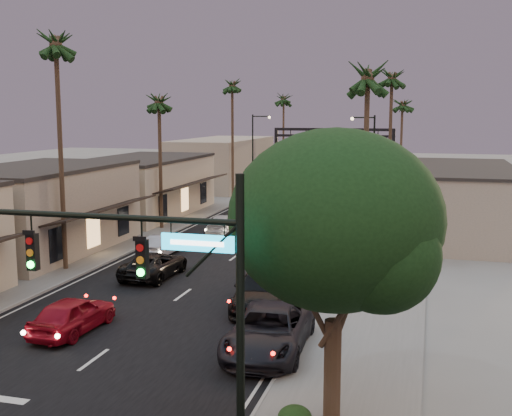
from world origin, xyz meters
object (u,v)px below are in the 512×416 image
Objects in this scene: corner_tree at (337,227)px; palm_ld at (232,82)px; streetlight_left at (255,148)px; oncoming_pickup at (154,265)px; palm_ra at (368,70)px; curbside_black at (261,290)px; traffic_signal at (168,279)px; palm_rc at (403,101)px; oncoming_silver at (163,245)px; streetlight_right at (370,158)px; palm_lc at (159,96)px; arch at (333,142)px; palm_rb at (392,73)px; curbside_near at (269,330)px; palm_far at (284,96)px; palm_lb at (55,38)px; oncoming_red at (73,315)px.

palm_ld is at bearing 110.81° from corner_tree.
oncoming_pickup is (4.04, -36.05, -4.61)m from streetlight_left.
palm_ra reaches higher than curbside_black.
palm_rc is (2.91, 60.00, 5.39)m from traffic_signal.
curbside_black is (-1.30, 14.08, -4.22)m from traffic_signal.
oncoming_silver is (-1.86, 5.50, -0.05)m from oncoming_pickup.
palm_rc is at bearing 84.95° from streetlight_right.
palm_lc is 3.01× the size of oncoming_silver.
streetlight_left is at bearing -119.97° from arch.
palm_rb is at bearing -116.21° from oncoming_pickup.
corner_tree reaches higher than curbside_near.
palm_ld is at bearing -90.75° from palm_far.
palm_rb is at bearing 51.98° from palm_lb.
palm_lc is (0.00, 14.00, -2.92)m from palm_lb.
streetlight_left reaches higher than oncoming_silver.
arch is at bearing 108.30° from palm_rb.
palm_lc is (-15.52, -9.00, 5.14)m from streetlight_right.
palm_rb is 1.16× the size of palm_rc.
palm_far is at bearing 140.36° from palm_rc.
streetlight_left reaches higher than oncoming_red.
curbside_black is at bearing -99.22° from palm_rb.
curbside_black is (12.99, -3.92, -12.53)m from palm_lb.
curbside_black is at bearing -16.80° from palm_lb.
oncoming_red is at bearing -56.73° from palm_lb.
palm_lc is 1.00× the size of palm_rc.
traffic_signal is 66.24m from arch.
corner_tree is at bearing -86.97° from palm_ra.
palm_lb reaches higher than oncoming_red.
arch is at bearing 75.80° from palm_lc.
palm_rc reaches higher than oncoming_silver.
palm_ld is 2.28× the size of curbside_near.
curbside_near reaches higher than oncoming_red.
oncoming_red is 15.11m from oncoming_silver.
palm_rb is 2.40× the size of curbside_black.
curbside_near is (-0.74, -32.42, -4.46)m from streetlight_right.
streetlight_left is 22.65m from palm_lc.
palm_lc is 29.31m from curbside_near.
palm_rc is 2.06× the size of curbside_black.
palm_ld is at bearing 90.00° from palm_lc.
palm_lb reaches higher than palm_ld.
palm_lb is (-14.29, 18.00, 8.30)m from traffic_signal.
oncoming_silver is (3.86, -27.55, -11.75)m from palm_ld.
arch is at bearing 98.62° from corner_tree.
palm_lc is at bearing 118.65° from curbside_black.
palm_rc is at bearing -99.57° from oncoming_red.
palm_lc reaches higher than traffic_signal.
streetlight_left reaches higher than traffic_signal.
palm_lb reaches higher than oncoming_pickup.
traffic_signal is 5.20m from corner_tree.
arch reaches higher than oncoming_red.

